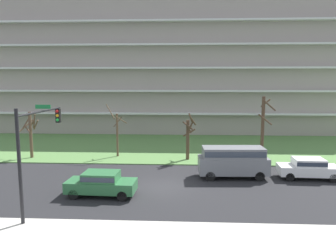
# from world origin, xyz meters

# --- Properties ---
(ground) EXTENTS (160.00, 160.00, 0.00)m
(ground) POSITION_xyz_m (0.00, 0.00, 0.00)
(ground) COLOR #232326
(sidewalk_curb_near) EXTENTS (80.00, 4.00, 0.15)m
(sidewalk_curb_near) POSITION_xyz_m (0.00, -8.00, 0.07)
(sidewalk_curb_near) COLOR #BCB7AD
(sidewalk_curb_near) RESTS_ON ground
(grass_lawn_strip) EXTENTS (80.00, 16.00, 0.08)m
(grass_lawn_strip) POSITION_xyz_m (0.00, 14.00, 0.04)
(grass_lawn_strip) COLOR #547F42
(grass_lawn_strip) RESTS_ON ground
(apartment_building) EXTENTS (54.06, 11.45, 18.09)m
(apartment_building) POSITION_xyz_m (0.00, 27.24, 9.04)
(apartment_building) COLOR #9E938C
(apartment_building) RESTS_ON ground
(tree_far_left) EXTENTS (2.15, 1.80, 4.46)m
(tree_far_left) POSITION_xyz_m (-13.05, 7.99, 2.52)
(tree_far_left) COLOR brown
(tree_far_left) RESTS_ON ground
(tree_left) EXTENTS (2.06, 1.54, 5.17)m
(tree_left) POSITION_xyz_m (-4.94, 8.86, 2.45)
(tree_left) COLOR brown
(tree_left) RESTS_ON ground
(tree_center) EXTENTS (1.32, 1.55, 4.46)m
(tree_center) POSITION_xyz_m (1.92, 7.93, 2.29)
(tree_center) COLOR #4C3828
(tree_center) RESTS_ON ground
(tree_right) EXTENTS (1.63, 1.71, 5.97)m
(tree_right) POSITION_xyz_m (8.61, 7.52, 3.22)
(tree_right) COLOR #4C3828
(tree_right) RESTS_ON ground
(van_gray_near_left) EXTENTS (5.29, 2.24, 2.36)m
(van_gray_near_left) POSITION_xyz_m (5.26, 2.50, 1.40)
(van_gray_near_left) COLOR slate
(van_gray_near_left) RESTS_ON ground
(sedan_green_center_left) EXTENTS (4.47, 1.99, 1.57)m
(sedan_green_center_left) POSITION_xyz_m (-3.74, -2.00, 0.87)
(sedan_green_center_left) COLOR #2D6B3D
(sedan_green_center_left) RESTS_ON ground
(sedan_white_center_right) EXTENTS (4.47, 1.98, 1.57)m
(sedan_white_center_right) POSITION_xyz_m (10.91, 2.50, 0.87)
(sedan_white_center_right) COLOR white
(sedan_white_center_right) RESTS_ON ground
(traffic_signal_mast) EXTENTS (0.90, 5.64, 6.01)m
(traffic_signal_mast) POSITION_xyz_m (-6.61, -4.64, 4.15)
(traffic_signal_mast) COLOR black
(traffic_signal_mast) RESTS_ON ground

